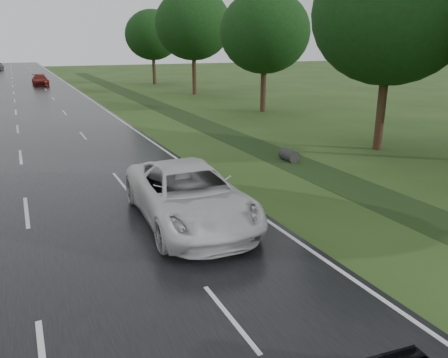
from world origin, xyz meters
TOP-DOWN VIEW (x-y plane):
  - road at (0.00, 45.00)m, footprint 14.00×180.00m
  - edge_stripe_east at (6.75, 45.00)m, footprint 0.12×180.00m
  - center_line at (0.00, 45.00)m, footprint 0.12×180.00m
  - drainage_ditch at (11.50, 18.71)m, footprint 2.20×120.00m
  - tree_east_b at (17.00, 10.00)m, footprint 7.60×7.60m
  - tree_east_c at (18.20, 24.00)m, footprint 7.00×7.00m
  - tree_east_d at (17.80, 38.00)m, footprint 8.00×8.00m
  - tree_east_f at (17.50, 52.00)m, footprint 7.20×7.20m
  - white_pickup at (4.56, 5.00)m, footprint 3.19×6.42m
  - far_car_red at (3.33, 56.40)m, footprint 2.02×4.74m

SIDE VIEW (x-z plane):
  - road at x=0.00m, z-range 0.00..0.04m
  - drainage_ditch at x=11.50m, z-range -0.24..0.32m
  - edge_stripe_east at x=6.75m, z-range 0.04..0.05m
  - center_line at x=0.00m, z-range 0.04..0.05m
  - far_car_red at x=3.33m, z-range 0.04..1.40m
  - white_pickup at x=4.56m, z-range 0.04..1.79m
  - tree_east_c at x=18.20m, z-range 1.49..10.78m
  - tree_east_f at x=17.50m, z-range 1.56..11.18m
  - tree_east_b at x=17.00m, z-range 1.63..11.74m
  - tree_east_d at x=17.80m, z-range 1.77..12.53m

